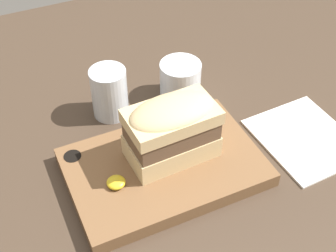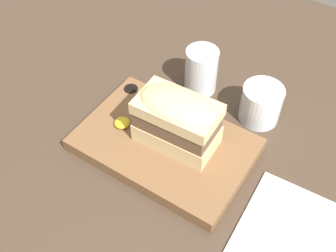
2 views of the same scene
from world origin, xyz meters
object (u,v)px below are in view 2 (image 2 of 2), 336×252
at_px(serving_board, 163,143).
at_px(napkin, 290,232).
at_px(water_glass, 201,73).
at_px(wine_glass, 261,105).
at_px(sandwich, 177,119).

xyz_separation_m(serving_board, napkin, (0.27, -0.03, -0.01)).
height_order(water_glass, napkin, water_glass).
height_order(wine_glass, napkin, wine_glass).
height_order(serving_board, napkin, serving_board).
height_order(sandwich, water_glass, sandwich).
relative_size(serving_board, sandwich, 2.15).
distance_m(serving_board, sandwich, 0.08).
bearing_deg(wine_glass, water_glass, 175.99).
xyz_separation_m(water_glass, wine_glass, (0.14, -0.01, -0.01)).
height_order(serving_board, sandwich, sandwich).
bearing_deg(serving_board, sandwich, 24.07).
bearing_deg(serving_board, wine_glass, 55.34).
relative_size(water_glass, napkin, 0.52).
relative_size(sandwich, water_glass, 1.50).
xyz_separation_m(sandwich, water_glass, (-0.05, 0.17, -0.04)).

